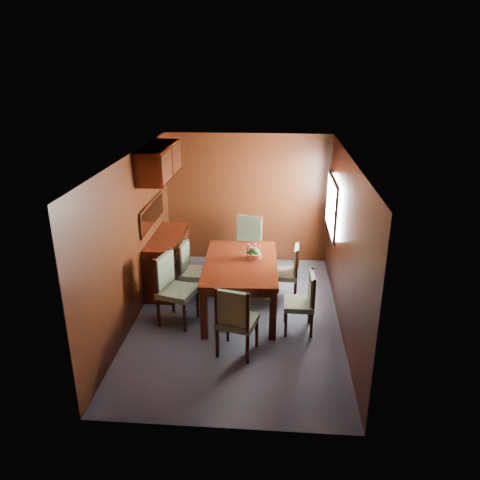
# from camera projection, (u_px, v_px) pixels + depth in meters

# --- Properties ---
(ground) EXTENTS (4.50, 4.50, 0.00)m
(ground) POSITION_uv_depth(u_px,v_px,m) (237.00, 318.00, 6.99)
(ground) COLOR #363B49
(ground) RESTS_ON ground
(room_shell) EXTENTS (3.06, 4.52, 2.41)m
(room_shell) POSITION_uv_depth(u_px,v_px,m) (232.00, 207.00, 6.72)
(room_shell) COLOR black
(room_shell) RESTS_ON ground
(sideboard) EXTENTS (0.48, 1.40, 0.90)m
(sideboard) POSITION_uv_depth(u_px,v_px,m) (168.00, 261.00, 7.85)
(sideboard) COLOR black
(sideboard) RESTS_ON ground
(dining_table) EXTENTS (1.14, 1.76, 0.81)m
(dining_table) POSITION_uv_depth(u_px,v_px,m) (241.00, 269.00, 6.97)
(dining_table) COLOR black
(dining_table) RESTS_ON ground
(chair_left_near) EXTENTS (0.60, 0.61, 1.05)m
(chair_left_near) POSITION_uv_depth(u_px,v_px,m) (172.00, 285.00, 6.71)
(chair_left_near) COLOR black
(chair_left_near) RESTS_ON ground
(chair_left_far) EXTENTS (0.47, 0.49, 0.95)m
(chair_left_far) POSITION_uv_depth(u_px,v_px,m) (191.00, 268.00, 7.40)
(chair_left_far) COLOR black
(chair_left_far) RESTS_ON ground
(chair_right_near) EXTENTS (0.41, 0.43, 0.90)m
(chair_right_near) POSITION_uv_depth(u_px,v_px,m) (304.00, 299.00, 6.50)
(chair_right_near) COLOR black
(chair_right_near) RESTS_ON ground
(chair_right_far) EXTENTS (0.45, 0.47, 0.91)m
(chair_right_far) POSITION_uv_depth(u_px,v_px,m) (289.00, 269.00, 7.39)
(chair_right_far) COLOR black
(chair_right_far) RESTS_ON ground
(chair_head) EXTENTS (0.57, 0.56, 1.00)m
(chair_head) POSITION_uv_depth(u_px,v_px,m) (235.00, 318.00, 5.92)
(chair_head) COLOR black
(chair_head) RESTS_ON ground
(chair_foot) EXTENTS (0.62, 0.61, 1.06)m
(chair_foot) POSITION_uv_depth(u_px,v_px,m) (247.00, 242.00, 8.27)
(chair_foot) COLOR black
(chair_foot) RESTS_ON ground
(flower_centerpiece) EXTENTS (0.24, 0.24, 0.24)m
(flower_centerpiece) POSITION_uv_depth(u_px,v_px,m) (254.00, 251.00, 7.04)
(flower_centerpiece) COLOR #AB4F34
(flower_centerpiece) RESTS_ON dining_table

